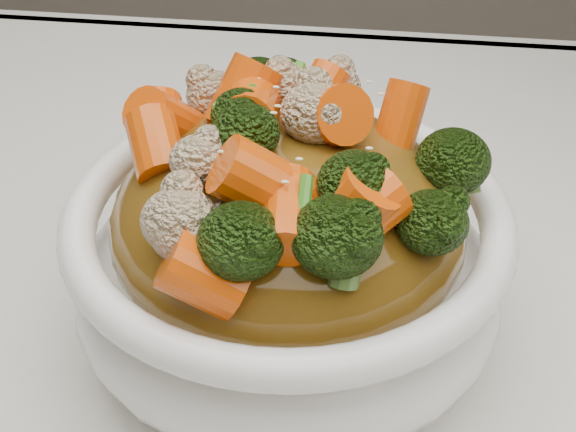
# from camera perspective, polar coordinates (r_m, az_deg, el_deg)

# --- Properties ---
(tablecloth) EXTENTS (1.20, 0.80, 0.04)m
(tablecloth) POSITION_cam_1_polar(r_m,az_deg,el_deg) (0.41, 4.79, -13.50)
(tablecloth) COLOR silver
(tablecloth) RESTS_ON dining_table
(bowl) EXTENTS (0.23, 0.23, 0.08)m
(bowl) POSITION_cam_1_polar(r_m,az_deg,el_deg) (0.39, 0.00, -3.65)
(bowl) COLOR white
(bowl) RESTS_ON tablecloth
(sauce_base) EXTENTS (0.18, 0.18, 0.09)m
(sauce_base) POSITION_cam_1_polar(r_m,az_deg,el_deg) (0.37, 0.00, -0.35)
(sauce_base) COLOR #5E3F10
(sauce_base) RESTS_ON bowl
(carrots) EXTENTS (0.18, 0.18, 0.05)m
(carrots) POSITION_cam_1_polar(r_m,az_deg,el_deg) (0.34, 0.00, 7.68)
(carrots) COLOR #E04F07
(carrots) RESTS_ON sauce_base
(broccoli) EXTENTS (0.18, 0.18, 0.04)m
(broccoli) POSITION_cam_1_polar(r_m,az_deg,el_deg) (0.34, 0.00, 7.54)
(broccoli) COLOR black
(broccoli) RESTS_ON sauce_base
(cauliflower) EXTENTS (0.18, 0.18, 0.03)m
(cauliflower) POSITION_cam_1_polar(r_m,az_deg,el_deg) (0.34, 0.00, 7.26)
(cauliflower) COLOR #D1B88E
(cauliflower) RESTS_ON sauce_base
(scallions) EXTENTS (0.14, 0.14, 0.02)m
(scallions) POSITION_cam_1_polar(r_m,az_deg,el_deg) (0.34, 0.00, 7.82)
(scallions) COLOR #387F1D
(scallions) RESTS_ON sauce_base
(sesame_seeds) EXTENTS (0.16, 0.16, 0.01)m
(sesame_seeds) POSITION_cam_1_polar(r_m,az_deg,el_deg) (0.34, 0.00, 7.82)
(sesame_seeds) COLOR beige
(sesame_seeds) RESTS_ON sauce_base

